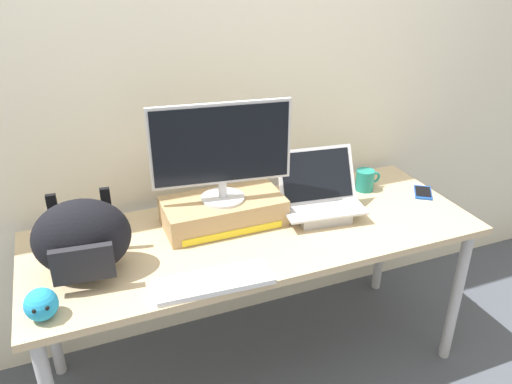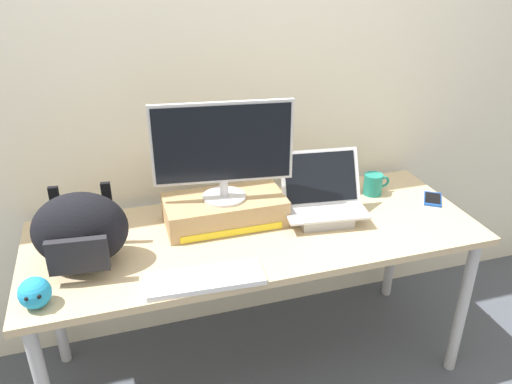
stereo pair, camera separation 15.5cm
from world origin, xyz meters
The scene contains 11 objects.
ground_plane centered at (0.00, 0.00, 0.00)m, with size 20.00×20.00×0.00m, color #474C56.
back_wall centered at (0.00, 0.46, 1.30)m, with size 7.00×0.10×2.60m, color silver.
desk centered at (0.00, 0.00, 0.68)m, with size 1.88×0.71×0.75m.
toner_box_yellow centered at (-0.11, 0.11, 0.81)m, with size 0.51×0.26×0.12m.
desktop_monitor centered at (-0.11, 0.10, 1.09)m, with size 0.57×0.18×0.42m.
open_laptop centered at (0.31, 0.02, 0.81)m, with size 0.37×0.29×0.28m.
external_keyboard centered at (-0.28, -0.29, 0.76)m, with size 0.43×0.17×0.02m.
messenger_backpack centered at (-0.68, -0.04, 0.89)m, with size 0.37×0.30×0.29m.
coffee_mug centered at (0.63, 0.16, 0.80)m, with size 0.13×0.09×0.10m.
cell_phone centered at (0.87, 0.02, 0.75)m, with size 0.14×0.16×0.01m.
plush_toy centered at (-0.84, -0.25, 0.80)m, with size 0.11×0.11×0.11m.
Camera 2 is at (-0.54, -1.77, 1.86)m, focal length 36.09 mm.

